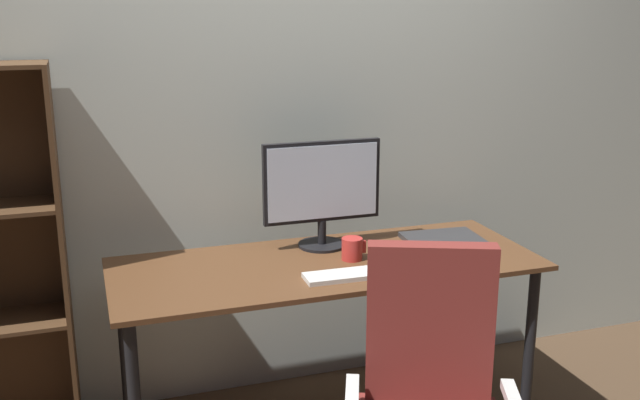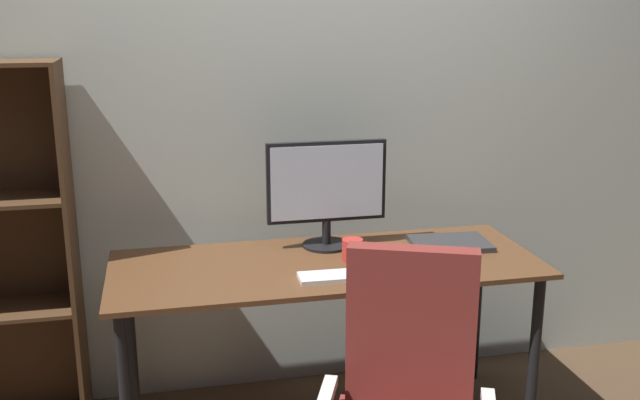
{
  "view_description": "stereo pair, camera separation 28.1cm",
  "coord_description": "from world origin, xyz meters",
  "px_view_note": "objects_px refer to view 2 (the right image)",
  "views": [
    {
      "loc": [
        -0.88,
        -2.56,
        1.72
      ],
      "look_at": [
        -0.02,
        0.02,
        0.99
      ],
      "focal_mm": 40.82,
      "sensor_mm": 36.0,
      "label": 1
    },
    {
      "loc": [
        -0.61,
        -2.63,
        1.72
      ],
      "look_at": [
        -0.02,
        0.02,
        0.99
      ],
      "focal_mm": 40.82,
      "sensor_mm": 36.0,
      "label": 2
    }
  ],
  "objects_px": {
    "monitor": "(327,188)",
    "keyboard": "(338,276)",
    "coffee_mug": "(353,250)",
    "desk": "(326,282)",
    "laptop": "(450,243)",
    "mouse": "(396,268)"
  },
  "relations": [
    {
      "from": "laptop",
      "to": "desk",
      "type": "bearing_deg",
      "value": -167.45
    },
    {
      "from": "monitor",
      "to": "keyboard",
      "type": "height_order",
      "value": "monitor"
    },
    {
      "from": "desk",
      "to": "keyboard",
      "type": "distance_m",
      "value": 0.21
    },
    {
      "from": "desk",
      "to": "mouse",
      "type": "height_order",
      "value": "mouse"
    },
    {
      "from": "desk",
      "to": "coffee_mug",
      "type": "height_order",
      "value": "coffee_mug"
    },
    {
      "from": "keyboard",
      "to": "desk",
      "type": "bearing_deg",
      "value": 91.31
    },
    {
      "from": "keyboard",
      "to": "coffee_mug",
      "type": "height_order",
      "value": "coffee_mug"
    },
    {
      "from": "desk",
      "to": "monitor",
      "type": "relative_size",
      "value": 3.38
    },
    {
      "from": "coffee_mug",
      "to": "keyboard",
      "type": "bearing_deg",
      "value": -120.44
    },
    {
      "from": "monitor",
      "to": "laptop",
      "type": "distance_m",
      "value": 0.57
    },
    {
      "from": "desk",
      "to": "laptop",
      "type": "relative_size",
      "value": 5.26
    },
    {
      "from": "mouse",
      "to": "coffee_mug",
      "type": "distance_m",
      "value": 0.21
    },
    {
      "from": "desk",
      "to": "monitor",
      "type": "xyz_separation_m",
      "value": [
        0.04,
        0.19,
        0.34
      ]
    },
    {
      "from": "coffee_mug",
      "to": "desk",
      "type": "bearing_deg",
      "value": 176.3
    },
    {
      "from": "desk",
      "to": "keyboard",
      "type": "xyz_separation_m",
      "value": [
        -0.0,
        -0.19,
        0.09
      ]
    },
    {
      "from": "monitor",
      "to": "keyboard",
      "type": "relative_size",
      "value": 1.72
    },
    {
      "from": "laptop",
      "to": "coffee_mug",
      "type": "bearing_deg",
      "value": -164.72
    },
    {
      "from": "keyboard",
      "to": "laptop",
      "type": "xyz_separation_m",
      "value": [
        0.55,
        0.27,
        0.0
      ]
    },
    {
      "from": "desk",
      "to": "coffee_mug",
      "type": "xyz_separation_m",
      "value": [
        0.1,
        -0.01,
        0.13
      ]
    },
    {
      "from": "desk",
      "to": "monitor",
      "type": "distance_m",
      "value": 0.39
    },
    {
      "from": "monitor",
      "to": "mouse",
      "type": "relative_size",
      "value": 5.19
    },
    {
      "from": "monitor",
      "to": "keyboard",
      "type": "distance_m",
      "value": 0.45
    }
  ]
}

